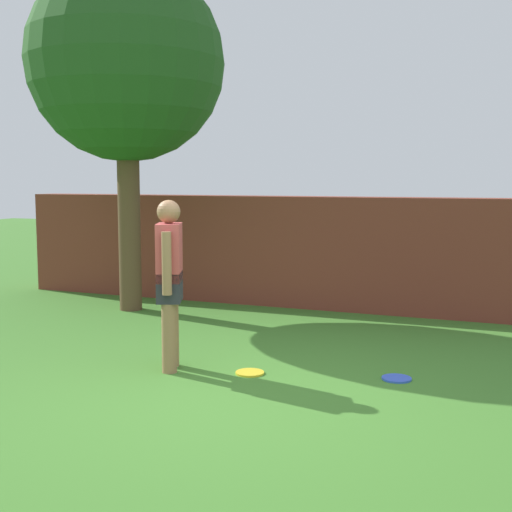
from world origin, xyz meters
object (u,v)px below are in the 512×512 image
person (170,276)px  frisbee_yellow (250,373)px  tree (126,64)px  frisbee_blue (397,378)px

person → frisbee_yellow: person is taller
tree → person: (1.98, -2.42, -2.45)m
frisbee_blue → tree: bearing=154.3°
frisbee_blue → frisbee_yellow: bearing=-165.8°
frisbee_blue → frisbee_yellow: same height
person → frisbee_yellow: 1.18m
tree → frisbee_yellow: bearing=-39.7°
tree → frisbee_blue: size_ratio=17.41×
tree → frisbee_blue: (4.06, -1.95, -3.34)m
tree → frisbee_blue: 5.60m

